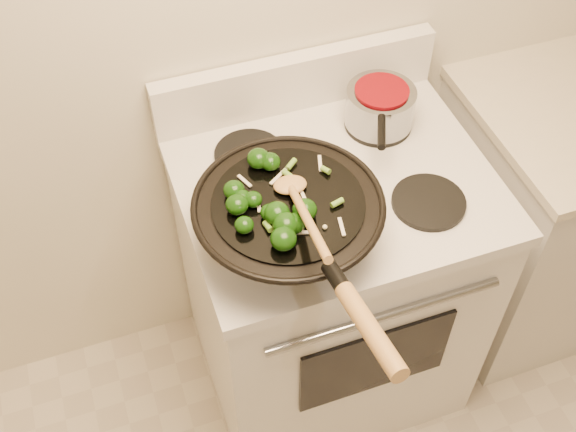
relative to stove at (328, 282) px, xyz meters
name	(u,v)px	position (x,y,z in m)	size (l,w,h in m)	color
stove	(328,282)	(0.00, 0.00, 0.00)	(0.78, 0.67, 1.08)	silver
wok	(289,221)	(-0.18, -0.16, 0.53)	(0.43, 0.71, 0.22)	black
stirfry	(270,205)	(-0.22, -0.16, 0.61)	(0.26, 0.29, 0.05)	black
wooden_spoon	(300,205)	(-0.17, -0.20, 0.63)	(0.08, 0.34, 0.13)	#A77A42
saucepan	(380,106)	(0.18, 0.15, 0.52)	(0.18, 0.28, 0.11)	gray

